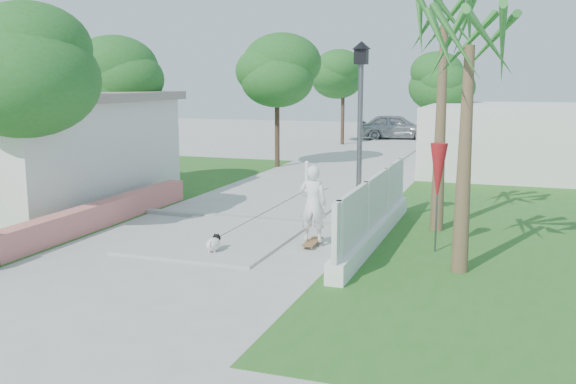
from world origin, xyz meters
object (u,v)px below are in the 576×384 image
at_px(street_lamp, 360,131).
at_px(parked_car, 396,127).
at_px(skateboarder, 272,212).
at_px(patio_umbrella, 438,173).
at_px(bollard, 307,177).
at_px(dog, 214,243).

xyz_separation_m(street_lamp, parked_car, (-3.36, 24.36, -1.65)).
bearing_deg(street_lamp, skateboarder, -129.34).
bearing_deg(patio_umbrella, bollard, 129.91).
bearing_deg(patio_umbrella, parked_car, 101.72).
distance_m(street_lamp, dog, 4.25).
bearing_deg(skateboarder, parked_car, -93.60).
distance_m(bollard, dog, 7.20).
relative_size(street_lamp, bollard, 4.07).
bearing_deg(bollard, street_lamp, -59.04).
height_order(patio_umbrella, skateboarder, patio_umbrella).
relative_size(skateboarder, dog, 3.50).
distance_m(patio_umbrella, skateboarder, 3.59).
distance_m(skateboarder, dog, 1.42).
bearing_deg(bollard, skateboarder, -79.05).
height_order(street_lamp, parked_car, street_lamp).
bearing_deg(dog, patio_umbrella, 15.04).
bearing_deg(patio_umbrella, dog, -158.81).
height_order(street_lamp, patio_umbrella, street_lamp).
relative_size(patio_umbrella, parked_car, 0.51).
xyz_separation_m(patio_umbrella, parked_car, (-5.26, 25.36, -0.91)).
relative_size(street_lamp, dog, 7.49).
relative_size(bollard, skateboarder, 0.53).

